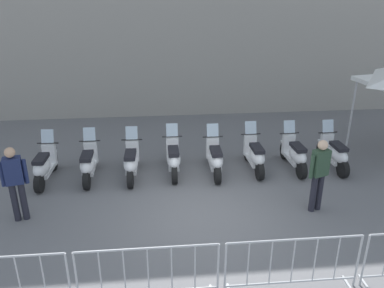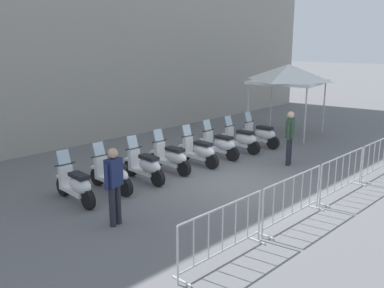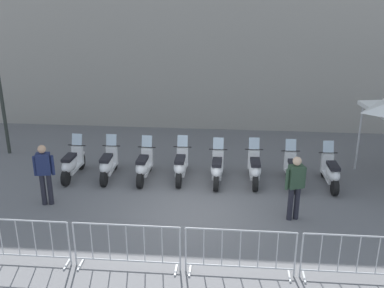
% 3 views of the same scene
% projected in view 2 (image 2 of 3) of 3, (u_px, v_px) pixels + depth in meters
% --- Properties ---
extents(ground_plane, '(120.00, 120.00, 0.00)m').
position_uv_depth(ground_plane, '(237.00, 184.00, 12.18)').
color(ground_plane, slate).
extents(motorcycle_0, '(0.72, 1.70, 1.24)m').
position_uv_depth(motorcycle_0, '(76.00, 185.00, 10.67)').
color(motorcycle_0, black).
rests_on(motorcycle_0, ground).
extents(motorcycle_1, '(0.67, 1.72, 1.24)m').
position_uv_depth(motorcycle_1, '(112.00, 175.00, 11.48)').
color(motorcycle_1, black).
rests_on(motorcycle_1, ground).
extents(motorcycle_2, '(0.70, 1.71, 1.24)m').
position_uv_depth(motorcycle_2, '(145.00, 166.00, 12.25)').
color(motorcycle_2, black).
rests_on(motorcycle_2, ground).
extents(motorcycle_3, '(0.68, 1.71, 1.24)m').
position_uv_depth(motorcycle_3, '(171.00, 158.00, 13.10)').
color(motorcycle_3, black).
rests_on(motorcycle_3, ground).
extents(motorcycle_4, '(0.69, 1.71, 1.24)m').
position_uv_depth(motorcycle_4, '(199.00, 152.00, 13.80)').
color(motorcycle_4, black).
rests_on(motorcycle_4, ground).
extents(motorcycle_5, '(0.65, 1.72, 1.24)m').
position_uv_depth(motorcycle_5, '(220.00, 145.00, 14.64)').
color(motorcycle_5, black).
rests_on(motorcycle_5, ground).
extents(motorcycle_6, '(0.63, 1.72, 1.24)m').
position_uv_depth(motorcycle_6, '(241.00, 140.00, 15.40)').
color(motorcycle_6, black).
rests_on(motorcycle_6, ground).
extents(motorcycle_7, '(0.62, 1.72, 1.24)m').
position_uv_depth(motorcycle_7, '(261.00, 135.00, 16.14)').
color(motorcycle_7, black).
rests_on(motorcycle_7, ground).
extents(barrier_segment_0, '(2.26, 0.85, 1.07)m').
position_uv_depth(barrier_segment_0, '(223.00, 234.00, 7.89)').
color(barrier_segment_0, '#B2B5B7').
rests_on(barrier_segment_0, ground).
extents(barrier_segment_1, '(2.26, 0.85, 1.07)m').
position_uv_depth(barrier_segment_1, '(293.00, 199.00, 9.56)').
color(barrier_segment_1, '#B2B5B7').
rests_on(barrier_segment_1, ground).
extents(barrier_segment_2, '(2.26, 0.85, 1.07)m').
position_uv_depth(barrier_segment_2, '(342.00, 175.00, 11.23)').
color(barrier_segment_2, '#B2B5B7').
rests_on(barrier_segment_2, ground).
extents(barrier_segment_3, '(2.26, 0.85, 1.07)m').
position_uv_depth(barrier_segment_3, '(379.00, 157.00, 12.90)').
color(barrier_segment_3, '#B2B5B7').
rests_on(barrier_segment_3, ground).
extents(officer_near_row_end, '(0.55, 0.23, 1.73)m').
position_uv_depth(officer_near_row_end, '(114.00, 182.00, 9.29)').
color(officer_near_row_end, '#23232D').
rests_on(officer_near_row_end, ground).
extents(officer_mid_plaza, '(0.55, 0.27, 1.73)m').
position_uv_depth(officer_mid_plaza, '(290.00, 135.00, 13.73)').
color(officer_mid_plaza, '#23232D').
rests_on(officer_mid_plaza, ground).
extents(canopy_tent, '(2.65, 2.65, 2.91)m').
position_uv_depth(canopy_tent, '(289.00, 74.00, 17.68)').
color(canopy_tent, silver).
rests_on(canopy_tent, ground).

